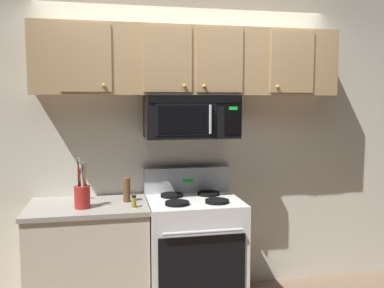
{
  "coord_description": "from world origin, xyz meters",
  "views": [
    {
      "loc": [
        -0.67,
        -2.82,
        1.7
      ],
      "look_at": [
        0.0,
        0.49,
        1.35
      ],
      "focal_mm": 38.59,
      "sensor_mm": 36.0,
      "label": 1
    }
  ],
  "objects_px": {
    "over_range_microwave": "(191,116)",
    "spice_jar": "(134,201)",
    "utensil_crock_red": "(82,194)",
    "salt_shaker": "(86,193)",
    "stove_range": "(194,250)",
    "pepper_mill": "(127,190)"
  },
  "relations": [
    {
      "from": "utensil_crock_red",
      "to": "spice_jar",
      "type": "bearing_deg",
      "value": -8.33
    },
    {
      "from": "stove_range",
      "to": "salt_shaker",
      "type": "height_order",
      "value": "stove_range"
    },
    {
      "from": "over_range_microwave",
      "to": "stove_range",
      "type": "bearing_deg",
      "value": -89.86
    },
    {
      "from": "salt_shaker",
      "to": "spice_jar",
      "type": "relative_size",
      "value": 1.0
    },
    {
      "from": "stove_range",
      "to": "salt_shaker",
      "type": "xyz_separation_m",
      "value": [
        -0.86,
        0.19,
        0.48
      ]
    },
    {
      "from": "utensil_crock_red",
      "to": "pepper_mill",
      "type": "xyz_separation_m",
      "value": [
        0.34,
        0.13,
        -0.02
      ]
    },
    {
      "from": "utensil_crock_red",
      "to": "salt_shaker",
      "type": "relative_size",
      "value": 4.12
    },
    {
      "from": "stove_range",
      "to": "utensil_crock_red",
      "type": "xyz_separation_m",
      "value": [
        -0.87,
        -0.11,
        0.54
      ]
    },
    {
      "from": "pepper_mill",
      "to": "spice_jar",
      "type": "distance_m",
      "value": 0.2
    },
    {
      "from": "pepper_mill",
      "to": "spice_jar",
      "type": "relative_size",
      "value": 2.07
    },
    {
      "from": "salt_shaker",
      "to": "spice_jar",
      "type": "height_order",
      "value": "same"
    },
    {
      "from": "salt_shaker",
      "to": "stove_range",
      "type": "bearing_deg",
      "value": -12.48
    },
    {
      "from": "over_range_microwave",
      "to": "spice_jar",
      "type": "xyz_separation_m",
      "value": [
        -0.49,
        -0.28,
        -0.63
      ]
    },
    {
      "from": "over_range_microwave",
      "to": "spice_jar",
      "type": "relative_size",
      "value": 8.18
    },
    {
      "from": "stove_range",
      "to": "spice_jar",
      "type": "xyz_separation_m",
      "value": [
        -0.49,
        -0.16,
        0.48
      ]
    },
    {
      "from": "pepper_mill",
      "to": "utensil_crock_red",
      "type": "bearing_deg",
      "value": -158.22
    },
    {
      "from": "utensil_crock_red",
      "to": "pepper_mill",
      "type": "distance_m",
      "value": 0.36
    },
    {
      "from": "utensil_crock_red",
      "to": "spice_jar",
      "type": "xyz_separation_m",
      "value": [
        0.38,
        -0.06,
        -0.07
      ]
    },
    {
      "from": "over_range_microwave",
      "to": "utensil_crock_red",
      "type": "relative_size",
      "value": 1.98
    },
    {
      "from": "over_range_microwave",
      "to": "utensil_crock_red",
      "type": "height_order",
      "value": "over_range_microwave"
    },
    {
      "from": "stove_range",
      "to": "salt_shaker",
      "type": "relative_size",
      "value": 12.05
    },
    {
      "from": "utensil_crock_red",
      "to": "salt_shaker",
      "type": "xyz_separation_m",
      "value": [
        0.01,
        0.3,
        -0.07
      ]
    }
  ]
}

